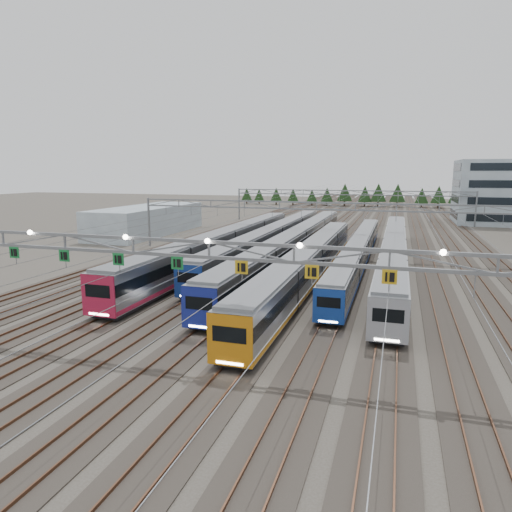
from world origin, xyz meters
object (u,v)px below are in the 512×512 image
(train_c, at_px, (296,243))
(depot_bldg_north, at_px, (506,192))
(train_e, at_px, (358,251))
(gantry_mid, at_px, (316,212))
(train_a, at_px, (225,244))
(train_d, at_px, (309,262))
(west_shed, at_px, (148,220))
(train_b, at_px, (273,238))
(gantry_near, at_px, (208,253))
(gantry_far, at_px, (349,197))
(train_f, at_px, (394,251))

(train_c, bearing_deg, depot_bldg_north, 57.02)
(train_e, distance_m, gantry_mid, 10.07)
(train_a, xyz_separation_m, depot_bldg_north, (46.82, 63.26, 5.20))
(train_d, relative_size, west_shed, 1.71)
(train_a, bearing_deg, train_d, -32.27)
(train_d, height_order, train_e, train_d)
(train_b, xyz_separation_m, gantry_near, (6.70, -40.92, 4.94))
(train_a, xyz_separation_m, train_d, (13.50, -8.53, -0.13))
(gantry_far, bearing_deg, train_c, -92.66)
(gantry_mid, relative_size, gantry_far, 1.00)
(train_b, relative_size, west_shed, 2.02)
(gantry_mid, distance_m, depot_bldg_north, 65.43)
(gantry_near, bearing_deg, depot_bldg_north, 69.45)
(depot_bldg_north, bearing_deg, train_e, -115.33)
(gantry_mid, bearing_deg, train_d, -82.41)
(train_a, height_order, west_shed, west_shed)
(train_c, height_order, train_d, train_d)
(train_a, xyz_separation_m, train_e, (18.00, 2.39, -0.41))
(train_a, height_order, train_c, train_a)
(train_e, distance_m, gantry_near, 35.20)
(gantry_near, distance_m, gantry_far, 85.12)
(train_d, relative_size, depot_bldg_north, 2.33)
(depot_bldg_north, bearing_deg, train_a, -126.50)
(train_f, distance_m, gantry_far, 52.61)
(train_d, xyz_separation_m, train_f, (9.00, 10.67, -0.05))
(train_b, height_order, gantry_mid, gantry_mid)
(train_d, height_order, depot_bldg_north, depot_bldg_north)
(train_e, height_order, gantry_far, gantry_far)
(train_b, xyz_separation_m, train_e, (13.50, -6.78, -0.25))
(train_c, relative_size, depot_bldg_north, 3.05)
(train_b, distance_m, train_c, 6.14)
(train_c, distance_m, depot_bldg_north, 69.67)
(gantry_far, bearing_deg, train_f, -77.61)
(train_a, relative_size, train_d, 1.11)
(depot_bldg_north, bearing_deg, gantry_far, -164.44)
(gantry_far, bearing_deg, depot_bldg_north, 15.56)
(gantry_far, bearing_deg, west_shed, -139.21)
(train_d, xyz_separation_m, gantry_mid, (-2.25, 16.89, 4.21))
(train_a, distance_m, west_shed, 33.37)
(train_a, bearing_deg, train_e, 7.55)
(train_f, height_order, west_shed, west_shed)
(train_e, xyz_separation_m, train_f, (4.50, -0.24, 0.23))
(train_a, height_order, depot_bldg_north, depot_bldg_north)
(train_d, height_order, gantry_mid, gantry_mid)
(train_b, height_order, train_e, train_b)
(train_a, bearing_deg, train_b, 63.85)
(train_d, xyz_separation_m, train_e, (4.50, 10.91, -0.29))
(train_c, bearing_deg, train_e, -16.14)
(train_c, height_order, gantry_near, gantry_near)
(train_e, bearing_deg, gantry_mid, 138.48)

